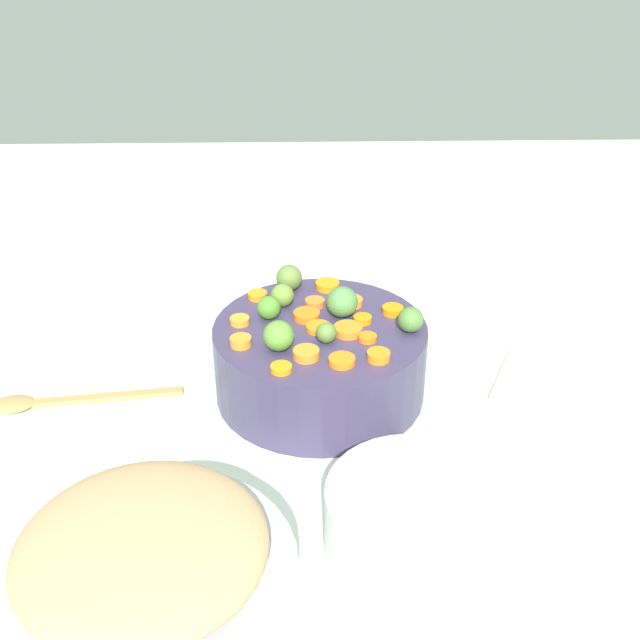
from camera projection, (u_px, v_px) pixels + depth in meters
The scene contains 30 objects.
tabletop at pixel (334, 397), 1.12m from camera, with size 2.40×2.40×0.02m, color silver.
serving_bowl_carrots at pixel (320, 359), 1.09m from camera, with size 0.30×0.30×0.11m, color #393150.
metal_pot at pixel (154, 627), 0.68m from camera, with size 0.26×0.26×0.15m, color #B2B5C2.
stuffing_mound at pixel (142, 548), 0.63m from camera, with size 0.21×0.21×0.05m, color tan.
carrot_slice_0 at pixel (378, 356), 0.99m from camera, with size 0.03×0.03×0.01m, color orange.
carrot_slice_1 at pixel (307, 315), 1.08m from camera, with size 0.04×0.04×0.01m, color orange.
carrot_slice_2 at pixel (327, 285), 1.16m from camera, with size 0.04×0.04×0.01m, color orange.
carrot_slice_3 at pixel (318, 328), 1.05m from camera, with size 0.03×0.03×0.01m, color orange.
carrot_slice_4 at pixel (281, 368), 0.96m from camera, with size 0.03×0.03×0.01m, color orange.
carrot_slice_5 at pixel (306, 354), 0.99m from camera, with size 0.03×0.03×0.01m, color orange.
carrot_slice_6 at pixel (258, 295), 1.13m from camera, with size 0.03×0.03×0.01m, color orange.
carrot_slice_7 at pixel (348, 330), 1.04m from camera, with size 0.04×0.04×0.01m, color orange.
carrot_slice_8 at pixel (342, 361), 0.98m from camera, with size 0.03×0.03×0.01m, color orange.
carrot_slice_9 at pixel (368, 338), 1.03m from camera, with size 0.02×0.02×0.01m, color orange.
carrot_slice_10 at pixel (241, 341), 1.01m from camera, with size 0.03×0.03×0.01m, color orange.
carrot_slice_11 at pixel (352, 302), 1.11m from camera, with size 0.03×0.03×0.01m, color orange.
carrot_slice_12 at pixel (315, 303), 1.11m from camera, with size 0.03×0.03×0.01m, color orange.
carrot_slice_13 at pixel (393, 310), 1.09m from camera, with size 0.03×0.03×0.01m, color orange.
carrot_slice_14 at pixel (240, 321), 1.07m from camera, with size 0.03×0.03×0.01m, color orange.
carrot_slice_15 at pixel (362, 319), 1.07m from camera, with size 0.03×0.03×0.01m, color orange.
brussels_sprout_0 at pixel (342, 302), 1.08m from camera, with size 0.04×0.04×0.04m, color #4A7D3F.
brussels_sprout_1 at pixel (269, 308), 1.07m from camera, with size 0.03×0.03×0.03m, color #468328.
brussels_sprout_2 at pixel (326, 333), 1.02m from camera, with size 0.03×0.03×0.03m, color #537333.
brussels_sprout_3 at pixel (279, 336), 1.00m from camera, with size 0.04×0.04×0.04m, color #53862F.
brussels_sprout_4 at pixel (411, 320), 1.04m from camera, with size 0.04×0.04×0.04m, color #4A7234.
brussels_sprout_5 at pixel (282, 295), 1.10m from camera, with size 0.03×0.03×0.03m, color olive.
brussels_sprout_6 at pixel (289, 278), 1.15m from camera, with size 0.04×0.04×0.04m, color #577433.
wooden_spoon at pixel (54, 401), 1.08m from camera, with size 0.27×0.06×0.01m.
casserole_dish at pixel (415, 527), 0.82m from camera, with size 0.19×0.19×0.10m, color white.
dish_towel at pixel (560, 388), 1.11m from camera, with size 0.17×0.14×0.01m, color #C3B69B.
Camera 1 is at (0.04, 0.91, 0.66)m, focal length 43.46 mm.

